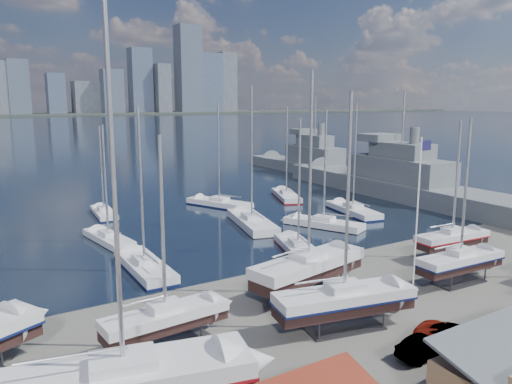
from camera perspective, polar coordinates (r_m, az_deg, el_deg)
ground at (r=38.95m, az=10.41°, el=-12.72°), size 1400.00×1400.00×0.00m
sailboat_cradle_1 at (r=25.50m, az=-14.84°, el=-20.40°), size 12.60×6.03×19.36m
sailboat_cradle_2 at (r=32.30m, az=-10.29°, el=-13.96°), size 8.09×2.76×13.22m
sailboat_cradle_3 at (r=34.64m, az=10.07°, el=-12.01°), size 10.09×4.70×15.76m
sailboat_cradle_4 at (r=40.41m, az=6.02°, el=-8.47°), size 11.12×5.01×17.43m
sailboat_cradle_5 at (r=45.57m, az=22.30°, el=-7.28°), size 8.56×2.82×13.83m
sailboat_cradle_6 at (r=52.67m, az=21.52°, el=-4.93°), size 8.32×2.93×13.41m
sailboat_moored_3 at (r=46.58m, az=-12.62°, el=-8.49°), size 3.25×10.43×15.45m
sailboat_moored_4 at (r=56.82m, az=-16.51°, el=-5.23°), size 3.48×9.07×13.35m
sailboat_moored_5 at (r=69.93m, az=-16.99°, el=-2.38°), size 3.15×8.59×12.56m
sailboat_moored_6 at (r=51.08m, az=4.84°, el=-6.59°), size 5.64×9.84×14.20m
sailboat_moored_7 at (r=61.32m, az=-0.48°, el=-3.66°), size 6.17×12.22×17.77m
sailboat_moored_8 at (r=72.86m, az=-4.21°, el=-1.45°), size 6.76×10.76×15.62m
sailboat_moored_9 at (r=61.39m, az=7.73°, el=-3.74°), size 6.56×10.06×14.81m
sailboat_moored_10 at (r=69.40m, az=11.02°, el=-2.21°), size 5.04×10.87×15.68m
sailboat_moored_11 at (r=78.71m, az=3.48°, el=-0.56°), size 6.47×10.35×15.01m
naval_ship_east at (r=83.04m, az=16.07°, el=0.58°), size 10.56×50.39×18.50m
naval_ship_west at (r=106.32m, az=6.64°, el=2.97°), size 7.00×40.41×17.63m
car_b at (r=32.87m, az=18.90°, el=-16.40°), size 4.02×1.53×1.31m
car_c at (r=33.82m, az=22.81°, el=-15.57°), size 4.44×6.41×1.63m
flagpole at (r=38.73m, az=18.06°, el=-1.87°), size 1.11×0.12×12.60m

